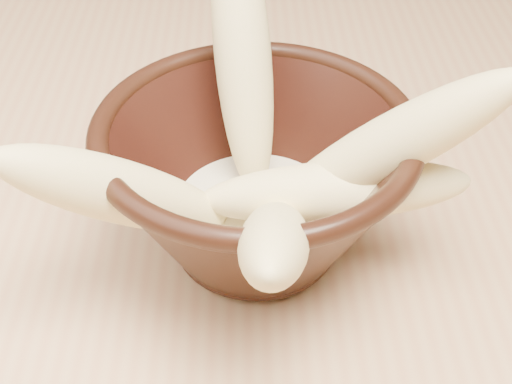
% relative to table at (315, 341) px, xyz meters
% --- Properties ---
extents(table, '(1.20, 0.80, 0.75)m').
position_rel_table_xyz_m(table, '(0.00, 0.00, 0.00)').
color(table, tan).
rests_on(table, ground).
extents(bowl, '(0.19, 0.19, 0.10)m').
position_rel_table_xyz_m(bowl, '(-0.04, 0.01, 0.14)').
color(bowl, black).
rests_on(bowl, table).
extents(milk_puddle, '(0.11, 0.11, 0.01)m').
position_rel_table_xyz_m(milk_puddle, '(-0.04, 0.01, 0.11)').
color(milk_puddle, beige).
rests_on(milk_puddle, bowl).
extents(banana_upright, '(0.05, 0.12, 0.17)m').
position_rel_table_xyz_m(banana_upright, '(-0.05, 0.07, 0.19)').
color(banana_upright, '#EBDE8A').
rests_on(banana_upright, bowl).
extents(banana_left, '(0.14, 0.09, 0.12)m').
position_rel_table_xyz_m(banana_left, '(-0.11, -0.02, 0.16)').
color(banana_left, '#EBDE8A').
rests_on(banana_left, bowl).
extents(banana_right, '(0.15, 0.07, 0.14)m').
position_rel_table_xyz_m(banana_right, '(0.03, -0.00, 0.17)').
color(banana_right, '#EBDE8A').
rests_on(banana_right, bowl).
extents(banana_across, '(0.16, 0.04, 0.05)m').
position_rel_table_xyz_m(banana_across, '(0.00, -0.00, 0.14)').
color(banana_across, '#EBDE8A').
rests_on(banana_across, bowl).
extents(banana_front, '(0.05, 0.15, 0.12)m').
position_rel_table_xyz_m(banana_front, '(-0.03, -0.06, 0.16)').
color(banana_front, '#EBDE8A').
rests_on(banana_front, bowl).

